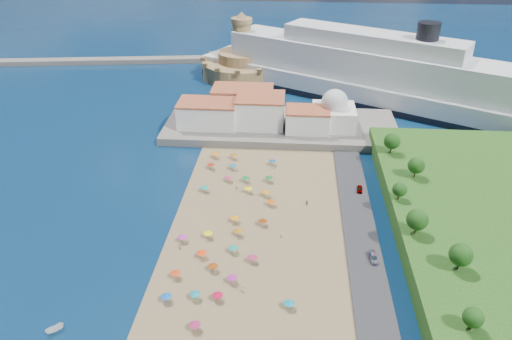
{
  "coord_description": "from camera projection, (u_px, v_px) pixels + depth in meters",
  "views": [
    {
      "loc": [
        14.5,
        -107.02,
        80.5
      ],
      "look_at": [
        4.0,
        25.0,
        8.0
      ],
      "focal_mm": 35.0,
      "sensor_mm": 36.0,
      "label": 1
    }
  ],
  "objects": [
    {
      "name": "beachgoers",
      "position": [
        237.0,
        252.0,
        127.03
      ],
      "size": [
        35.64,
        96.39,
        1.74
      ],
      "color": "tan",
      "rests_on": "beach"
    },
    {
      "name": "hillside_trees",
      "position": [
        430.0,
        233.0,
        119.31
      ],
      "size": [
        14.56,
        110.32,
        6.99
      ],
      "color": "#382314",
      "rests_on": "hillside"
    },
    {
      "name": "jetty",
      "position": [
        236.0,
        95.0,
        227.93
      ],
      "size": [
        18.0,
        70.0,
        2.4
      ],
      "primitive_type": "cube",
      "color": "#59544C",
      "rests_on": "ground"
    },
    {
      "name": "beach_parasols",
      "position": [
        223.0,
        255.0,
        124.33
      ],
      "size": [
        31.15,
        113.37,
        2.2
      ],
      "color": "gray",
      "rests_on": "beach"
    },
    {
      "name": "waterfront_buildings",
      "position": [
        248.0,
        110.0,
        194.06
      ],
      "size": [
        57.0,
        29.0,
        11.0
      ],
      "color": "silver",
      "rests_on": "terrace"
    },
    {
      "name": "parked_cars",
      "position": [
        374.0,
        259.0,
        124.17
      ],
      "size": [
        2.64,
        76.65,
        1.44
      ],
      "color": "gray",
      "rests_on": "promenade"
    },
    {
      "name": "breakwater",
      "position": [
        68.0,
        62.0,
        274.05
      ],
      "size": [
        199.03,
        34.77,
        2.6
      ],
      "primitive_type": "cube",
      "rotation": [
        0.0,
        0.0,
        0.14
      ],
      "color": "#59544C",
      "rests_on": "ground"
    },
    {
      "name": "domed_building",
      "position": [
        334.0,
        112.0,
        188.93
      ],
      "size": [
        16.0,
        16.0,
        15.0
      ],
      "color": "silver",
      "rests_on": "terrace"
    },
    {
      "name": "cruise_ship",
      "position": [
        369.0,
        77.0,
        220.25
      ],
      "size": [
        160.95,
        104.76,
        37.22
      ],
      "color": "black",
      "rests_on": "ground"
    },
    {
      "name": "fortress",
      "position": [
        242.0,
        64.0,
        251.53
      ],
      "size": [
        40.0,
        40.0,
        32.4
      ],
      "color": "#987C4C",
      "rests_on": "ground"
    },
    {
      "name": "terrace",
      "position": [
        281.0,
        127.0,
        195.65
      ],
      "size": [
        90.0,
        36.0,
        3.0
      ],
      "primitive_type": "cube",
      "color": "#59544C",
      "rests_on": "ground"
    },
    {
      "name": "ground",
      "position": [
        234.0,
        240.0,
        133.24
      ],
      "size": [
        700.0,
        700.0,
        0.0
      ],
      "primitive_type": "plane",
      "color": "#071938",
      "rests_on": "ground"
    }
  ]
}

